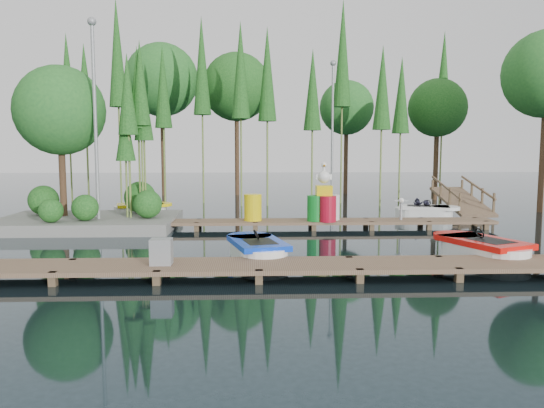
{
  "coord_description": "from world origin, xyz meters",
  "views": [
    {
      "loc": [
        -0.16,
        -16.11,
        2.88
      ],
      "look_at": [
        0.5,
        0.5,
        1.1
      ],
      "focal_mm": 35.0,
      "sensor_mm": 36.0,
      "label": 1
    }
  ],
  "objects_px": {
    "utility_cabinet": "(161,252)",
    "yellow_barrel": "(253,207)",
    "boat_yellow_far": "(141,210)",
    "boat_blue": "(257,251)",
    "island": "(80,139)",
    "drum_cluster": "(325,204)",
    "boat_red": "(482,251)"
  },
  "relations": [
    {
      "from": "boat_blue",
      "to": "drum_cluster",
      "type": "bearing_deg",
      "value": 50.93
    },
    {
      "from": "boat_red",
      "to": "utility_cabinet",
      "type": "relative_size",
      "value": 5.29
    },
    {
      "from": "island",
      "to": "boat_red",
      "type": "bearing_deg",
      "value": -28.24
    },
    {
      "from": "boat_blue",
      "to": "utility_cabinet",
      "type": "bearing_deg",
      "value": -157.16
    },
    {
      "from": "boat_red",
      "to": "drum_cluster",
      "type": "relative_size",
      "value": 1.47
    },
    {
      "from": "boat_yellow_far",
      "to": "island",
      "type": "bearing_deg",
      "value": -111.1
    },
    {
      "from": "yellow_barrel",
      "to": "drum_cluster",
      "type": "distance_m",
      "value": 2.54
    },
    {
      "from": "boat_blue",
      "to": "drum_cluster",
      "type": "xyz_separation_m",
      "value": [
        2.44,
        5.24,
        0.65
      ]
    },
    {
      "from": "boat_yellow_far",
      "to": "drum_cluster",
      "type": "relative_size",
      "value": 1.27
    },
    {
      "from": "boat_yellow_far",
      "to": "yellow_barrel",
      "type": "bearing_deg",
      "value": -35.06
    },
    {
      "from": "drum_cluster",
      "to": "yellow_barrel",
      "type": "bearing_deg",
      "value": 176.49
    },
    {
      "from": "boat_yellow_far",
      "to": "yellow_barrel",
      "type": "xyz_separation_m",
      "value": [
        4.72,
        -3.89,
        0.51
      ]
    },
    {
      "from": "boat_blue",
      "to": "drum_cluster",
      "type": "relative_size",
      "value": 1.37
    },
    {
      "from": "boat_yellow_far",
      "to": "utility_cabinet",
      "type": "distance_m",
      "value": 11.22
    },
    {
      "from": "boat_red",
      "to": "boat_yellow_far",
      "type": "height_order",
      "value": "boat_yellow_far"
    },
    {
      "from": "utility_cabinet",
      "to": "yellow_barrel",
      "type": "relative_size",
      "value": 0.61
    },
    {
      "from": "yellow_barrel",
      "to": "drum_cluster",
      "type": "height_order",
      "value": "drum_cluster"
    },
    {
      "from": "utility_cabinet",
      "to": "yellow_barrel",
      "type": "bearing_deg",
      "value": 73.67
    },
    {
      "from": "boat_blue",
      "to": "utility_cabinet",
      "type": "xyz_separation_m",
      "value": [
        -2.14,
        -1.61,
        0.33
      ]
    },
    {
      "from": "boat_yellow_far",
      "to": "yellow_barrel",
      "type": "relative_size",
      "value": 2.8
    },
    {
      "from": "utility_cabinet",
      "to": "drum_cluster",
      "type": "height_order",
      "value": "drum_cluster"
    },
    {
      "from": "boat_blue",
      "to": "boat_yellow_far",
      "type": "distance_m",
      "value": 10.45
    },
    {
      "from": "boat_yellow_far",
      "to": "utility_cabinet",
      "type": "xyz_separation_m",
      "value": [
        2.67,
        -10.89,
        0.33
      ]
    },
    {
      "from": "island",
      "to": "boat_blue",
      "type": "xyz_separation_m",
      "value": [
        6.29,
        -6.18,
        -2.93
      ]
    },
    {
      "from": "utility_cabinet",
      "to": "boat_blue",
      "type": "bearing_deg",
      "value": 36.92
    },
    {
      "from": "boat_blue",
      "to": "boat_yellow_far",
      "type": "height_order",
      "value": "boat_yellow_far"
    },
    {
      "from": "yellow_barrel",
      "to": "boat_yellow_far",
      "type": "bearing_deg",
      "value": 140.51
    },
    {
      "from": "boat_blue",
      "to": "drum_cluster",
      "type": "distance_m",
      "value": 5.81
    },
    {
      "from": "island",
      "to": "drum_cluster",
      "type": "distance_m",
      "value": 9.07
    },
    {
      "from": "boat_blue",
      "to": "boat_yellow_far",
      "type": "xyz_separation_m",
      "value": [
        -4.81,
        9.28,
        0.0
      ]
    },
    {
      "from": "utility_cabinet",
      "to": "yellow_barrel",
      "type": "height_order",
      "value": "yellow_barrel"
    },
    {
      "from": "boat_blue",
      "to": "boat_red",
      "type": "relative_size",
      "value": 0.93
    }
  ]
}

